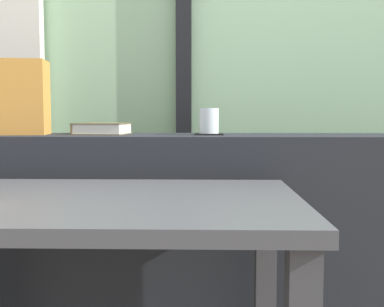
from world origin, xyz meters
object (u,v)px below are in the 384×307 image
object	(u,v)px
juice_glass	(209,121)
coaster_square	(209,134)
throw_pillow	(0,97)
breakfast_table	(105,247)
closed_book	(102,129)

from	to	relation	value
juice_glass	coaster_square	bearing A→B (deg)	180.00
juice_glass	throw_pillow	xyz separation A→B (m)	(-0.73, -0.00, 0.08)
throw_pillow	juice_glass	bearing A→B (deg)	0.15
breakfast_table	coaster_square	xyz separation A→B (m)	(0.26, 0.56, 0.25)
breakfast_table	throw_pillow	xyz separation A→B (m)	(-0.48, 0.56, 0.38)
coaster_square	throw_pillow	distance (m)	0.74
breakfast_table	juice_glass	size ratio (longest dim) A/B	10.81
coaster_square	breakfast_table	bearing A→B (deg)	-114.64
coaster_square	juice_glass	xyz separation A→B (m)	(0.00, 0.00, 0.04)
juice_glass	throw_pillow	bearing A→B (deg)	-179.85
breakfast_table	throw_pillow	world-z (taller)	throw_pillow
coaster_square	juice_glass	bearing A→B (deg)	0.00
closed_book	coaster_square	bearing A→B (deg)	-6.65
closed_book	throw_pillow	world-z (taller)	throw_pillow
coaster_square	closed_book	size ratio (longest dim) A/B	0.51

